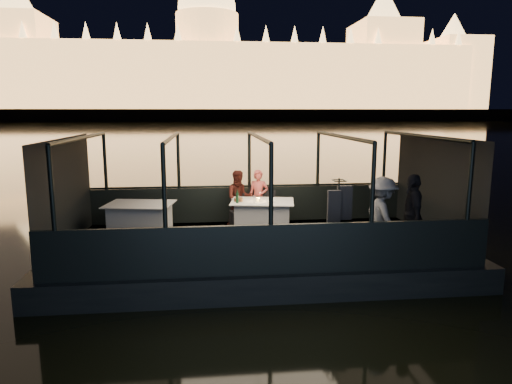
{
  "coord_description": "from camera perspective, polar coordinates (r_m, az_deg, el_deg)",
  "views": [
    {
      "loc": [
        -1.08,
        -9.6,
        3.34
      ],
      "look_at": [
        0.0,
        0.4,
        1.55
      ],
      "focal_mm": 32.0,
      "sensor_mm": 36.0,
      "label": 1
    }
  ],
  "objects": [
    {
      "name": "gunwale_starboard",
      "position": [
        8.04,
        1.86,
        -7.21
      ],
      "size": [
        8.0,
        0.08,
        0.9
      ],
      "primitive_type": "cube",
      "color": "black",
      "rests_on": "boat_deck"
    },
    {
      "name": "river_water",
      "position": [
        89.67,
        -5.53,
        7.9
      ],
      "size": [
        500.0,
        500.0,
        0.0
      ],
      "primitive_type": "plane",
      "color": "black",
      "rests_on": "ground"
    },
    {
      "name": "cabin_glass_port",
      "position": [
        11.71,
        -0.84,
        4.01
      ],
      "size": [
        8.0,
        0.02,
        1.4
      ],
      "primitive_type": null,
      "color": "#99B2B2",
      "rests_on": "gunwale_port"
    },
    {
      "name": "end_wall_fore",
      "position": [
        10.17,
        -22.75,
        -0.26
      ],
      "size": [
        0.02,
        4.0,
        2.3
      ],
      "primitive_type": null,
      "color": "black",
      "rests_on": "boat_deck"
    },
    {
      "name": "person_woman_coral",
      "position": [
        11.48,
        0.31,
        -0.4
      ],
      "size": [
        0.57,
        0.45,
        1.39
      ],
      "primitive_type": "imported",
      "rotation": [
        0.0,
        0.0,
        -0.25
      ],
      "color": "#D4554D",
      "rests_on": "boat_deck"
    },
    {
      "name": "wine_bottle",
      "position": [
        10.41,
        -2.35,
        -0.57
      ],
      "size": [
        0.08,
        0.08,
        0.3
      ],
      "primitive_type": "cylinder",
      "rotation": [
        0.0,
        0.0,
        0.26
      ],
      "color": "#13361D",
      "rests_on": "dining_table_central"
    },
    {
      "name": "coat_stand",
      "position": [
        8.9,
        10.21,
        -2.65
      ],
      "size": [
        0.54,
        0.49,
        1.58
      ],
      "primitive_type": null,
      "rotation": [
        0.0,
        0.0,
        0.39
      ],
      "color": "black",
      "rests_on": "boat_deck"
    },
    {
      "name": "end_wall_aft",
      "position": [
        10.99,
        21.45,
        0.54
      ],
      "size": [
        0.02,
        4.0,
        2.3
      ],
      "primitive_type": null,
      "color": "black",
      "rests_on": "boat_deck"
    },
    {
      "name": "passenger_dark",
      "position": [
        9.46,
        18.92,
        -2.61
      ],
      "size": [
        0.62,
        1.04,
        1.65
      ],
      "primitive_type": "imported",
      "rotation": [
        0.0,
        0.0,
        4.48
      ],
      "color": "black",
      "rests_on": "boat_deck"
    },
    {
      "name": "person_man_maroon",
      "position": [
        11.34,
        -2.11,
        -0.53
      ],
      "size": [
        0.69,
        0.55,
        1.39
      ],
      "primitive_type": "imported",
      "rotation": [
        0.0,
        0.0,
        0.04
      ],
      "color": "#401712",
      "rests_on": "boat_deck"
    },
    {
      "name": "cabin_roof_glass",
      "position": [
        9.67,
        0.26,
        6.89
      ],
      "size": [
        8.0,
        4.0,
        0.02
      ],
      "primitive_type": null,
      "color": "#99B2B2",
      "rests_on": "boat_deck"
    },
    {
      "name": "canopy_ribs",
      "position": [
        9.81,
        0.25,
        0.17
      ],
      "size": [
        8.0,
        4.0,
        2.3
      ],
      "primitive_type": null,
      "color": "black",
      "rests_on": "boat_deck"
    },
    {
      "name": "embankment",
      "position": [
        219.61,
        -5.97,
        9.41
      ],
      "size": [
        400.0,
        140.0,
        6.0
      ],
      "primitive_type": "cube",
      "color": "#423D33",
      "rests_on": "ground"
    },
    {
      "name": "plate_near",
      "position": [
        10.6,
        1.79,
        -1.16
      ],
      "size": [
        0.32,
        0.32,
        0.02
      ],
      "primitive_type": "cylinder",
      "rotation": [
        0.0,
        0.0,
        0.38
      ],
      "color": "white",
      "rests_on": "dining_table_central"
    },
    {
      "name": "boat_deck",
      "position": [
        10.07,
        0.25,
        -6.4
      ],
      "size": [
        8.0,
        4.0,
        0.04
      ],
      "primitive_type": "cube",
      "color": "black",
      "rests_on": "boat_hull"
    },
    {
      "name": "chair_port_right",
      "position": [
        11.37,
        1.6,
        -2.04
      ],
      "size": [
        0.42,
        0.42,
        0.85
      ],
      "primitive_type": "cube",
      "rotation": [
        0.0,
        0.0,
        0.04
      ],
      "color": "black",
      "rests_on": "boat_deck"
    },
    {
      "name": "passenger_stripe",
      "position": [
        9.3,
        15.52,
        -2.64
      ],
      "size": [
        0.69,
        1.09,
        1.59
      ],
      "primitive_type": "imported",
      "rotation": [
        0.0,
        0.0,
        1.68
      ],
      "color": "silver",
      "rests_on": "boat_deck"
    },
    {
      "name": "parliament_building",
      "position": [
        186.38,
        -6.08,
        17.94
      ],
      "size": [
        220.0,
        32.0,
        60.0
      ],
      "primitive_type": null,
      "color": "#F2D18C",
      "rests_on": "embankment"
    },
    {
      "name": "chair_port_left",
      "position": [
        11.34,
        -2.3,
        -2.09
      ],
      "size": [
        0.42,
        0.42,
        0.79
      ],
      "primitive_type": "cube",
      "rotation": [
        0.0,
        0.0,
        0.15
      ],
      "color": "black",
      "rests_on": "boat_deck"
    },
    {
      "name": "wine_glass_empty",
      "position": [
        10.39,
        -0.25,
        -0.89
      ],
      "size": [
        0.06,
        0.06,
        0.17
      ],
      "primitive_type": null,
      "rotation": [
        0.0,
        0.0,
        0.12
      ],
      "color": "white",
      "rests_on": "dining_table_central"
    },
    {
      "name": "wine_glass_white",
      "position": [
        10.5,
        -2.38,
        -0.79
      ],
      "size": [
        0.09,
        0.09,
        0.2
      ],
      "primitive_type": null,
      "rotation": [
        0.0,
        0.0,
        0.36
      ],
      "color": "white",
      "rests_on": "dining_table_central"
    },
    {
      "name": "cabin_glass_starboard",
      "position": [
        7.77,
        1.9,
        0.91
      ],
      "size": [
        8.0,
        0.02,
        1.4
      ],
      "primitive_type": null,
      "color": "#99B2B2",
      "rests_on": "gunwale_starboard"
    },
    {
      "name": "plate_far",
      "position": [
        10.86,
        -2.5,
        -0.89
      ],
      "size": [
        0.29,
        0.29,
        0.01
      ],
      "primitive_type": "cylinder",
      "rotation": [
        0.0,
        0.0,
        -0.33
      ],
      "color": "silver",
      "rests_on": "dining_table_central"
    },
    {
      "name": "bread_basket",
      "position": [
        10.62,
        -2.2,
        -0.96
      ],
      "size": [
        0.22,
        0.22,
        0.08
      ],
      "primitive_type": "cylinder",
      "rotation": [
        0.0,
        0.0,
        0.03
      ],
      "color": "brown",
      "rests_on": "dining_table_central"
    },
    {
      "name": "dining_table_aft",
      "position": [
        10.72,
        -14.25,
        -3.46
      ],
      "size": [
        1.63,
        1.3,
        0.78
      ],
      "primitive_type": "cube",
      "rotation": [
        0.0,
        0.0,
        -0.17
      ],
      "color": "silver",
      "rests_on": "boat_deck"
    },
    {
      "name": "amber_candle",
      "position": [
        10.62,
        0.24,
        -0.95
      ],
      "size": [
        0.07,
        0.07,
        0.08
      ],
      "primitive_type": "cylinder",
      "rotation": [
        0.0,
        0.0,
        0.24
      ],
      "color": "gold",
      "rests_on": "dining_table_central"
    },
    {
      "name": "dining_table_central",
      "position": [
        10.74,
        0.81,
        -3.12
      ],
      "size": [
        1.61,
        1.28,
        0.77
      ],
      "primitive_type": "cube",
      "rotation": [
        0.0,
        0.0,
        -0.17
      ],
      "color": "silver",
      "rests_on": "boat_deck"
    },
    {
      "name": "boat_hull",
      "position": [
        10.22,
        0.24,
        -8.98
      ],
      "size": [
        8.6,
        4.4,
        1.0
      ],
      "primitive_type": "cube",
      "color": "black",
      "rests_on": "river_water"
    },
    {
      "name": "gunwale_port",
      "position": [
        11.89,
        -0.83,
        -1.51
      ],
      "size": [
        8.0,
        0.08,
        0.9
      ],
      "primitive_type": "cube",
      "color": "black",
      "rests_on": "boat_deck"
    },
    {
      "name": "wine_glass_red",
      "position": [
        10.78,
        0.48,
        -0.49
      ],
      "size": [
        0.07,
        0.07,
        0.18
      ],
      "primitive_type": null,
      "rotation": [
        0.0,
        0.0,
        -0.17
      ],
      "color": "silver",
      "rests_on": "dining_table_central"
    }
  ]
}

